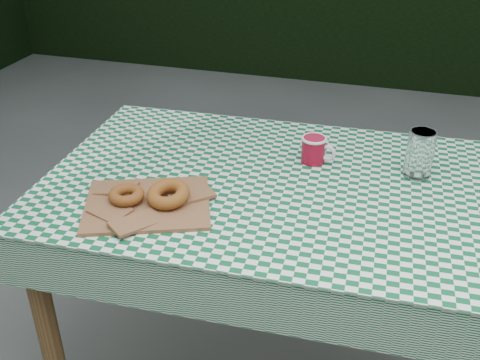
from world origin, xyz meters
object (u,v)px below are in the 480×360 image
at_px(paper_bag, 147,203).
at_px(drinking_glass, 420,154).
at_px(table, 264,287).
at_px(coffee_mug, 313,150).

bearing_deg(paper_bag, drinking_glass, 28.54).
relative_size(table, coffee_mug, 8.68).
bearing_deg(coffee_mug, table, -113.71).
xyz_separation_m(paper_bag, coffee_mug, (0.37, 0.36, 0.03)).
distance_m(table, paper_bag, 0.52).
distance_m(paper_bag, coffee_mug, 0.51).
height_order(paper_bag, coffee_mug, coffee_mug).
xyz_separation_m(paper_bag, drinking_glass, (0.66, 0.36, 0.06)).
height_order(table, coffee_mug, coffee_mug).
relative_size(table, drinking_glass, 8.86).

